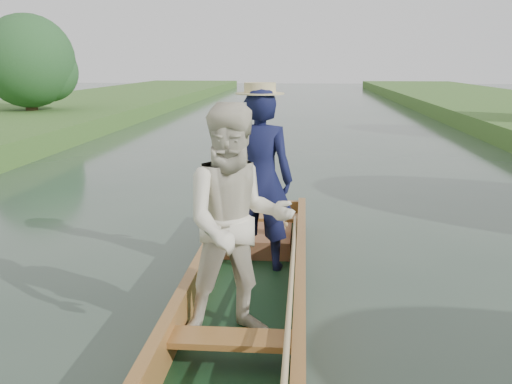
{
  "coord_description": "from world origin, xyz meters",
  "views": [
    {
      "loc": [
        0.52,
        -5.55,
        2.36
      ],
      "look_at": [
        0.0,
        0.6,
        0.95
      ],
      "focal_mm": 40.0,
      "sensor_mm": 36.0,
      "label": 1
    }
  ],
  "objects": [
    {
      "name": "punt",
      "position": [
        0.0,
        -0.27,
        0.79
      ],
      "size": [
        1.14,
        5.26,
        2.13
      ],
      "color": "black",
      "rests_on": "ground"
    },
    {
      "name": "ground",
      "position": [
        0.0,
        0.0,
        0.0
      ],
      "size": [
        120.0,
        120.0,
        0.0
      ],
      "primitive_type": "plane",
      "color": "#283D30",
      "rests_on": "ground"
    },
    {
      "name": "trees_far",
      "position": [
        1.3,
        8.06,
        2.51
      ],
      "size": [
        22.8,
        17.07,
        4.62
      ],
      "color": "#47331E",
      "rests_on": "ground"
    }
  ]
}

